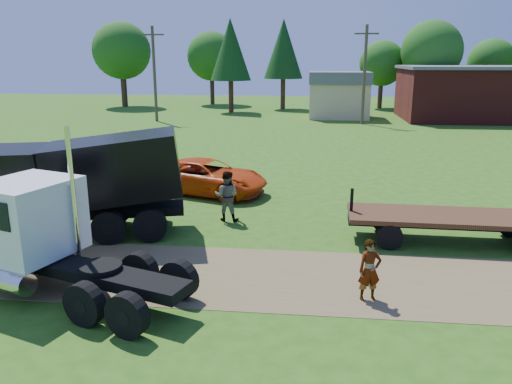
# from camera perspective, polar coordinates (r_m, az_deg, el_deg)

# --- Properties ---
(ground) EXTENTS (140.00, 140.00, 0.00)m
(ground) POSITION_cam_1_polar(r_m,az_deg,el_deg) (14.59, 1.30, -9.72)
(ground) COLOR #2A5612
(ground) RESTS_ON ground
(dirt_track) EXTENTS (120.00, 4.20, 0.01)m
(dirt_track) POSITION_cam_1_polar(r_m,az_deg,el_deg) (14.59, 1.30, -9.70)
(dirt_track) COLOR brown
(dirt_track) RESTS_ON ground
(white_semi_tractor) EXTENTS (7.47, 4.50, 4.44)m
(white_semi_tractor) POSITION_cam_1_polar(r_m,az_deg,el_deg) (14.76, -24.15, -4.46)
(white_semi_tractor) COLOR black
(white_semi_tractor) RESTS_ON ground
(black_dump_truck) EXTENTS (8.63, 4.57, 3.66)m
(black_dump_truck) POSITION_cam_1_polar(r_m,az_deg,el_deg) (18.46, -20.46, 1.29)
(black_dump_truck) COLOR black
(black_dump_truck) RESTS_ON ground
(orange_pickup) EXTENTS (6.19, 4.22, 1.57)m
(orange_pickup) POSITION_cam_1_polar(r_m,az_deg,el_deg) (23.21, -5.62, 1.76)
(orange_pickup) COLOR #D13F09
(orange_pickup) RESTS_ON ground
(flatbed_trailer) EXTENTS (7.05, 2.29, 1.79)m
(flatbed_trailer) POSITION_cam_1_polar(r_m,az_deg,el_deg) (18.18, 21.58, -3.12)
(flatbed_trailer) COLOR #392512
(flatbed_trailer) RESTS_ON ground
(spectator_a) EXTENTS (0.68, 0.53, 1.66)m
(spectator_a) POSITION_cam_1_polar(r_m,az_deg,el_deg) (13.32, 12.86, -8.73)
(spectator_a) COLOR #999999
(spectator_a) RESTS_ON ground
(spectator_b) EXTENTS (0.99, 0.79, 1.96)m
(spectator_b) POSITION_cam_1_polar(r_m,az_deg,el_deg) (19.20, -3.38, -0.46)
(spectator_b) COLOR #999999
(spectator_b) RESTS_ON ground
(brick_building) EXTENTS (15.40, 10.40, 5.30)m
(brick_building) POSITION_cam_1_polar(r_m,az_deg,el_deg) (55.92, 24.16, 10.30)
(brick_building) COLOR maroon
(brick_building) RESTS_ON ground
(tan_shed) EXTENTS (6.20, 5.40, 4.70)m
(tan_shed) POSITION_cam_1_polar(r_m,az_deg,el_deg) (53.40, 9.44, 10.97)
(tan_shed) COLOR #CCB37F
(tan_shed) RESTS_ON ground
(utility_poles) EXTENTS (42.20, 0.28, 9.00)m
(utility_poles) POSITION_cam_1_polar(r_m,az_deg,el_deg) (48.46, 12.30, 13.14)
(utility_poles) COLOR #483928
(utility_poles) RESTS_ON ground
(tree_row) EXTENTS (59.23, 15.29, 11.69)m
(tree_row) POSITION_cam_1_polar(r_m,az_deg,el_deg) (62.12, 7.04, 15.66)
(tree_row) COLOR #311C14
(tree_row) RESTS_ON ground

